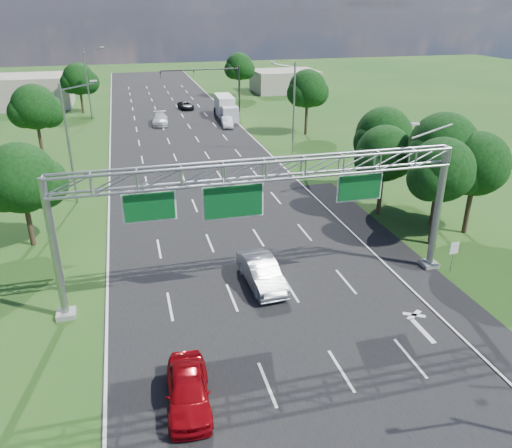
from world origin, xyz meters
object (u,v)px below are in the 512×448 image
object	(u,v)px
sign_gantry	(266,180)
red_coupe	(188,390)
traffic_signal	(217,79)
silver_sedan	(262,273)
box_truck	(226,107)
regulatory_sign	(454,251)

from	to	relation	value
sign_gantry	red_coupe	world-z (taller)	sign_gantry
sign_gantry	red_coupe	xyz separation A→B (m)	(-5.70, -8.28, -6.12)
traffic_signal	red_coupe	size ratio (longest dim) A/B	2.69
sign_gantry	silver_sedan	bearing A→B (deg)	97.06
traffic_signal	box_truck	size ratio (longest dim) A/B	1.48
traffic_signal	silver_sedan	xyz separation A→B (m)	(-7.21, -52.49, -4.33)
regulatory_sign	red_coupe	world-z (taller)	regulatory_sign
red_coupe	silver_sedan	size ratio (longest dim) A/B	0.89
sign_gantry	silver_sedan	distance (m)	6.08
red_coupe	silver_sedan	xyz separation A→B (m)	(5.63, 8.79, 0.07)
traffic_signal	silver_sedan	world-z (taller)	traffic_signal
silver_sedan	box_truck	size ratio (longest dim) A/B	0.62
sign_gantry	box_truck	bearing A→B (deg)	81.14
silver_sedan	box_truck	bearing A→B (deg)	77.54
traffic_signal	red_coupe	distance (m)	62.77
traffic_signal	box_truck	xyz separation A→B (m)	(0.52, -3.81, -3.68)
red_coupe	silver_sedan	distance (m)	10.44
regulatory_sign	box_truck	bearing A→B (deg)	95.01
silver_sedan	traffic_signal	bearing A→B (deg)	78.74
regulatory_sign	red_coupe	xyz separation A→B (m)	(-17.77, -7.26, -0.74)
red_coupe	silver_sedan	world-z (taller)	silver_sedan
sign_gantry	regulatory_sign	distance (m)	13.25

